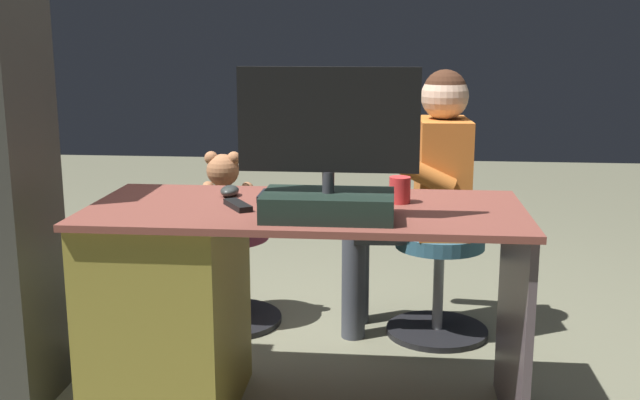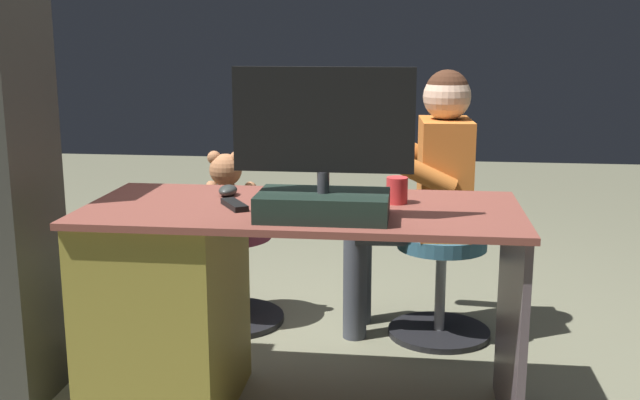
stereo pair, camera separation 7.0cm
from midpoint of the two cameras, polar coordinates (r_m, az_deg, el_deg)
ground_plane at (r=3.02m, az=0.50°, el=-12.16°), size 10.00×10.00×0.00m
desk at (r=2.58m, az=-8.62°, el=-7.54°), size 1.37×0.62×0.71m
monitor at (r=2.23m, az=1.14°, el=2.09°), size 0.53×0.23×0.44m
keyboard at (r=2.51m, az=0.85°, el=0.25°), size 0.42×0.14×0.02m
computer_mouse at (r=2.58m, az=-6.11°, el=0.72°), size 0.06×0.10×0.04m
cup at (r=2.46m, az=6.57°, el=0.72°), size 0.07×0.07×0.09m
tv_remote at (r=2.40m, az=-5.58°, el=-0.36°), size 0.12×0.15×0.02m
office_chair_teddy at (r=3.38m, az=-6.27°, el=-4.98°), size 0.48×0.48×0.44m
teddy_bear at (r=3.31m, az=-6.36°, el=0.62°), size 0.23×0.23×0.32m
visitor_chair at (r=3.25m, az=9.61°, el=-5.54°), size 0.43×0.43×0.44m
person at (r=3.15m, az=8.42°, el=1.33°), size 0.51×0.49×1.11m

